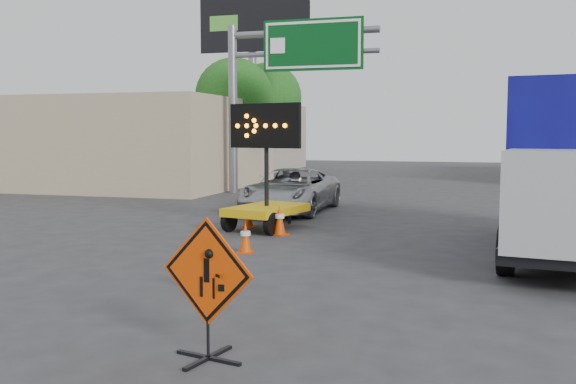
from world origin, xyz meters
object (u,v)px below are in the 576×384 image
at_px(pickup_truck, 291,190).
at_px(construction_sign, 207,285).
at_px(box_truck, 573,178).
at_px(arrow_board, 267,202).

bearing_deg(pickup_truck, construction_sign, -76.93).
height_order(pickup_truck, box_truck, box_truck).
xyz_separation_m(construction_sign, box_truck, (4.62, 7.65, 0.74)).
bearing_deg(construction_sign, pickup_truck, 115.17).
relative_size(arrow_board, box_truck, 0.43).
xyz_separation_m(pickup_truck, box_truck, (7.46, -5.32, 0.89)).
xyz_separation_m(arrow_board, box_truck, (7.02, -1.56, 0.85)).
xyz_separation_m(construction_sign, pickup_truck, (-2.84, 12.97, -0.15)).
distance_m(arrow_board, pickup_truck, 3.78).
distance_m(construction_sign, arrow_board, 9.52).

